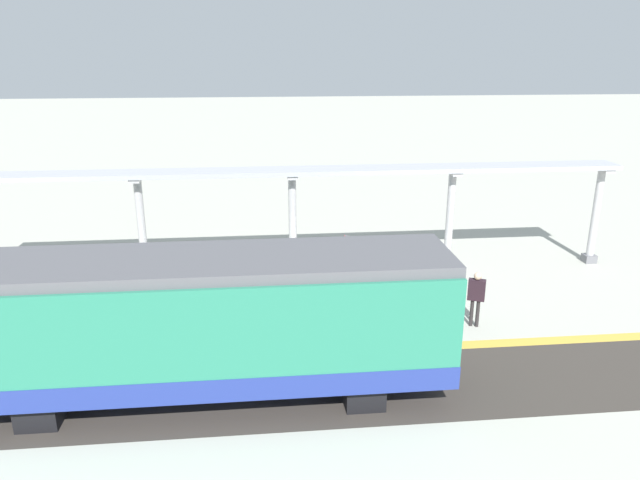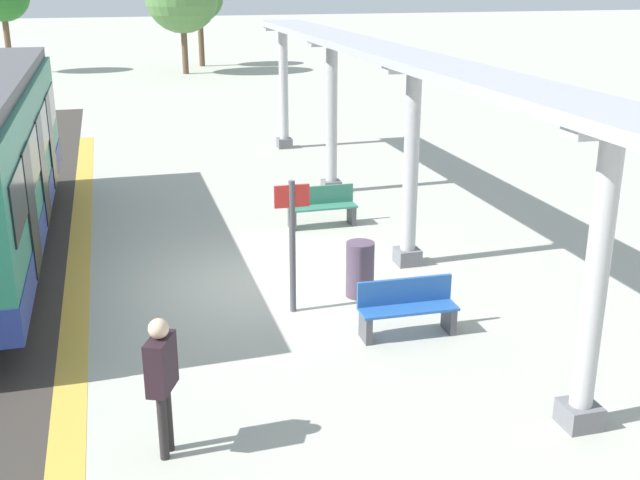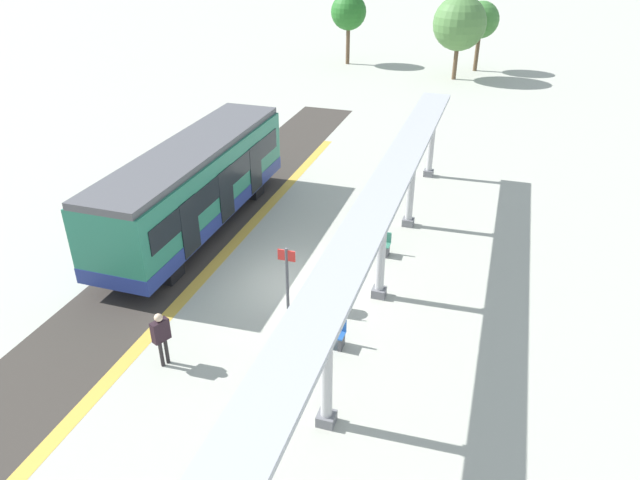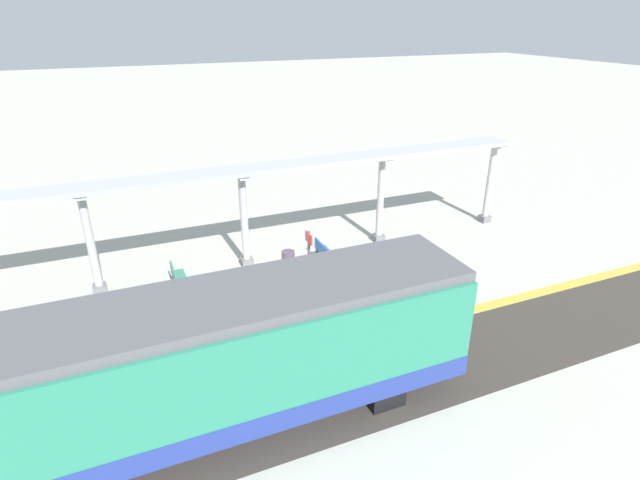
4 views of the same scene
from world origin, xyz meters
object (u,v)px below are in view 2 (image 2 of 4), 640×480
Objects in this scene: canopy_pillar_second at (595,283)px; platform_info_sign at (292,234)px; bench_near_end at (407,307)px; trash_bin at (360,269)px; canopy_pillar_third at (411,167)px; canopy_pillar_fourth at (332,118)px; bench_mid_platform at (321,206)px; canopy_pillar_fifth at (284,88)px; passenger_waiting_near_edge at (162,371)px.

canopy_pillar_second is 1.68× the size of platform_info_sign.
trash_bin is (-0.23, 1.60, 0.04)m from bench_near_end.
canopy_pillar_third is 1.00× the size of canopy_pillar_fourth.
bench_mid_platform is (-0.96, 8.50, -1.43)m from canopy_pillar_second.
canopy_pillar_fifth is 1.68× the size of platform_info_sign.
platform_info_sign is at bearing -110.90° from bench_mid_platform.
canopy_pillar_second is 8.67m from bench_mid_platform.
canopy_pillar_fifth is at bearing 78.05° from platform_info_sign.
platform_info_sign is (-1.25, -0.33, 0.85)m from trash_bin.
passenger_waiting_near_edge reaches higher than bench_mid_platform.
canopy_pillar_second is 2.46× the size of bench_mid_platform.
passenger_waiting_near_edge reaches higher than bench_near_end.
trash_bin reaches higher than bench_mid_platform.
platform_info_sign is at bearing -110.72° from canopy_pillar_fourth.
bench_near_end is (-1.11, 2.96, -1.43)m from canopy_pillar_second.
canopy_pillar_fourth is 11.49m from passenger_waiting_near_edge.
canopy_pillar_fourth is 2.18× the size of passenger_waiting_near_edge.
bench_near_end is (-1.11, -8.10, -1.43)m from canopy_pillar_fourth.
canopy_pillar_third is at bearing -90.00° from canopy_pillar_fourth.
passenger_waiting_near_edge is (-3.94, -7.79, 0.62)m from bench_mid_platform.
canopy_pillar_second is at bearing -83.57° from bench_mid_platform.
canopy_pillar_fourth is 1.68× the size of platform_info_sign.
platform_info_sign is at bearing 121.48° from canopy_pillar_second.
passenger_waiting_near_edge is (-2.31, -3.52, -0.26)m from platform_info_sign.
bench_near_end is (-1.11, -2.82, -1.43)m from canopy_pillar_third.
canopy_pillar_fourth is at bearing 78.35° from trash_bin.
trash_bin is at bearing -96.44° from canopy_pillar_fifth.
bench_mid_platform is 0.88× the size of passenger_waiting_near_edge.
bench_near_end is 5.54m from bench_mid_platform.
canopy_pillar_fourth reaches higher than bench_mid_platform.
canopy_pillar_second is 1.00× the size of canopy_pillar_third.
canopy_pillar_fifth is 2.46× the size of bench_near_end.
canopy_pillar_third reaches higher than bench_near_end.
bench_mid_platform is at bearing 84.42° from trash_bin.
bench_near_end is 1.61m from trash_bin.
bench_mid_platform is (-0.96, -7.96, -1.43)m from canopy_pillar_fifth.
canopy_pillar_fifth is at bearing 85.29° from bench_near_end.
canopy_pillar_third is 3.07m from platform_info_sign.
canopy_pillar_fifth is 12.51m from platform_info_sign.
passenger_waiting_near_edge is at bearing -149.22° from bench_near_end.
canopy_pillar_third is 3.22m from bench_mid_platform.
canopy_pillar_second reaches higher than platform_info_sign.
canopy_pillar_second is at bearing -90.00° from canopy_pillar_third.
trash_bin is (-1.34, -11.90, -1.40)m from canopy_pillar_fifth.
canopy_pillar_third is 3.87× the size of trash_bin.
canopy_pillar_second is 3.87× the size of trash_bin.
passenger_waiting_near_edge is (-4.90, -5.08, -0.81)m from canopy_pillar_third.
canopy_pillar_fifth reaches higher than trash_bin.
canopy_pillar_fifth is at bearing 90.00° from canopy_pillar_third.
canopy_pillar_fourth is 2.46× the size of bench_near_end.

